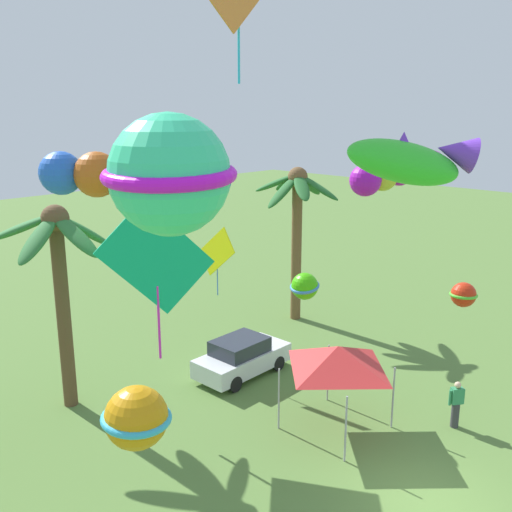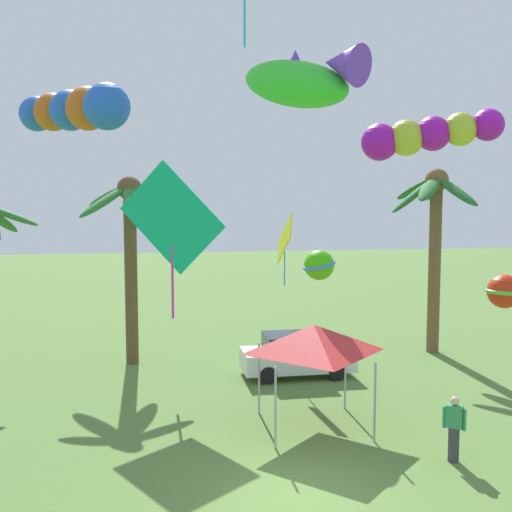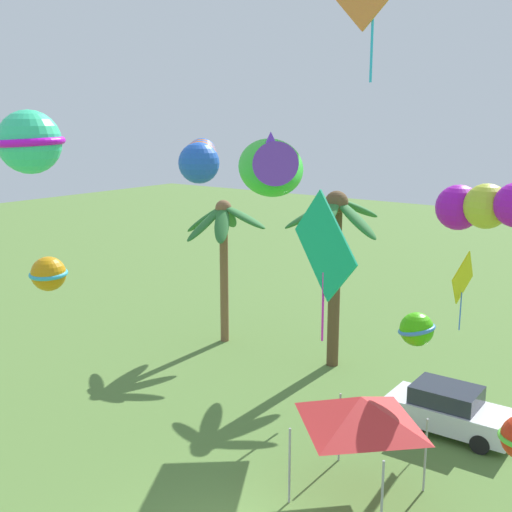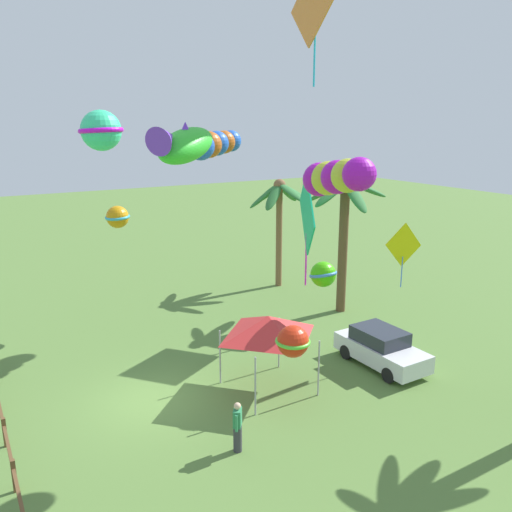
{
  "view_description": "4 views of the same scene",
  "coord_description": "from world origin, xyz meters",
  "px_view_note": "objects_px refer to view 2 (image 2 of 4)",
  "views": [
    {
      "loc": [
        -12.56,
        -5.85,
        10.09
      ],
      "look_at": [
        -0.8,
        5.48,
        5.89
      ],
      "focal_mm": 40.57,
      "sensor_mm": 36.0,
      "label": 1
    },
    {
      "loc": [
        -2.82,
        -12.51,
        6.31
      ],
      "look_at": [
        -0.14,
        4.71,
        4.68
      ],
      "focal_mm": 44.44,
      "sensor_mm": 36.0,
      "label": 2
    },
    {
      "loc": [
        8.24,
        -9.74,
        9.83
      ],
      "look_at": [
        -1.82,
        3.7,
        6.16
      ],
      "focal_mm": 44.68,
      "sensor_mm": 36.0,
      "label": 3
    },
    {
      "loc": [
        16.32,
        -5.32,
        9.54
      ],
      "look_at": [
        -0.16,
        4.32,
        4.67
      ],
      "focal_mm": 37.1,
      "sensor_mm": 36.0,
      "label": 4
    }
  ],
  "objects_px": {
    "palm_tree_1": "(130,225)",
    "festival_tent": "(314,339)",
    "spectator_0": "(454,428)",
    "kite_diamond_9": "(285,239)",
    "kite_tube_7": "(426,135)",
    "kite_tube_3": "(74,110)",
    "kite_ball_6": "(319,265)",
    "kite_ball_8": "(504,291)",
    "parked_car_0": "(296,355)",
    "palm_tree_0": "(435,216)",
    "kite_fish_2": "(302,80)",
    "kite_diamond_0": "(172,220)"
  },
  "relations": [
    {
      "from": "parked_car_0",
      "to": "kite_ball_8",
      "type": "bearing_deg",
      "value": -61.32
    },
    {
      "from": "kite_fish_2",
      "to": "kite_ball_8",
      "type": "xyz_separation_m",
      "value": [
        5.37,
        0.66,
        -4.89
      ]
    },
    {
      "from": "festival_tent",
      "to": "kite_tube_3",
      "type": "xyz_separation_m",
      "value": [
        -6.29,
        1.07,
        6.13
      ]
    },
    {
      "from": "festival_tent",
      "to": "kite_diamond_0",
      "type": "distance_m",
      "value": 6.44
    },
    {
      "from": "kite_ball_6",
      "to": "kite_ball_8",
      "type": "height_order",
      "value": "kite_ball_6"
    },
    {
      "from": "palm_tree_1",
      "to": "kite_tube_3",
      "type": "bearing_deg",
      "value": -99.53
    },
    {
      "from": "kite_fish_2",
      "to": "kite_diamond_9",
      "type": "height_order",
      "value": "kite_fish_2"
    },
    {
      "from": "parked_car_0",
      "to": "festival_tent",
      "type": "distance_m",
      "value": 5.25
    },
    {
      "from": "kite_fish_2",
      "to": "kite_diamond_9",
      "type": "xyz_separation_m",
      "value": [
        1.38,
        8.64,
        -4.08
      ]
    },
    {
      "from": "palm_tree_0",
      "to": "kite_ball_8",
      "type": "relative_size",
      "value": 5.98
    },
    {
      "from": "spectator_0",
      "to": "palm_tree_0",
      "type": "bearing_deg",
      "value": 68.33
    },
    {
      "from": "spectator_0",
      "to": "kite_ball_6",
      "type": "height_order",
      "value": "kite_ball_6"
    },
    {
      "from": "palm_tree_0",
      "to": "kite_fish_2",
      "type": "bearing_deg",
      "value": -127.66
    },
    {
      "from": "festival_tent",
      "to": "kite_diamond_9",
      "type": "bearing_deg",
      "value": 86.22
    },
    {
      "from": "palm_tree_1",
      "to": "parked_car_0",
      "type": "xyz_separation_m",
      "value": [
        5.81,
        -2.68,
        -4.53
      ]
    },
    {
      "from": "spectator_0",
      "to": "kite_tube_3",
      "type": "xyz_separation_m",
      "value": [
        -9.05,
        3.83,
        7.78
      ]
    },
    {
      "from": "kite_ball_8",
      "to": "festival_tent",
      "type": "bearing_deg",
      "value": 155.88
    },
    {
      "from": "spectator_0",
      "to": "kite_diamond_0",
      "type": "relative_size",
      "value": 0.31
    },
    {
      "from": "kite_tube_3",
      "to": "kite_tube_7",
      "type": "distance_m",
      "value": 9.53
    },
    {
      "from": "festival_tent",
      "to": "kite_diamond_9",
      "type": "height_order",
      "value": "kite_diamond_9"
    },
    {
      "from": "palm_tree_0",
      "to": "parked_car_0",
      "type": "xyz_separation_m",
      "value": [
        -6.22,
        -2.59,
        -4.8
      ]
    },
    {
      "from": "kite_diamond_0",
      "to": "kite_ball_6",
      "type": "relative_size",
      "value": 4.33
    },
    {
      "from": "spectator_0",
      "to": "kite_tube_3",
      "type": "bearing_deg",
      "value": 157.05
    },
    {
      "from": "palm_tree_1",
      "to": "kite_ball_6",
      "type": "xyz_separation_m",
      "value": [
        5.82,
        -5.72,
        -1.01
      ]
    },
    {
      "from": "kite_diamond_0",
      "to": "spectator_0",
      "type": "bearing_deg",
      "value": -47.39
    },
    {
      "from": "spectator_0",
      "to": "kite_diamond_9",
      "type": "height_order",
      "value": "kite_diamond_9"
    },
    {
      "from": "kite_fish_2",
      "to": "kite_tube_3",
      "type": "height_order",
      "value": "kite_fish_2"
    },
    {
      "from": "festival_tent",
      "to": "kite_ball_8",
      "type": "bearing_deg",
      "value": -24.12
    },
    {
      "from": "palm_tree_1",
      "to": "festival_tent",
      "type": "height_order",
      "value": "palm_tree_1"
    },
    {
      "from": "parked_car_0",
      "to": "kite_tube_3",
      "type": "relative_size",
      "value": 1.09
    },
    {
      "from": "palm_tree_1",
      "to": "kite_ball_8",
      "type": "bearing_deg",
      "value": -44.98
    },
    {
      "from": "kite_diamond_0",
      "to": "kite_diamond_9",
      "type": "xyz_separation_m",
      "value": [
        4.1,
        1.75,
        -0.8
      ]
    },
    {
      "from": "kite_ball_6",
      "to": "kite_diamond_9",
      "type": "relative_size",
      "value": 0.45
    },
    {
      "from": "kite_ball_8",
      "to": "parked_car_0",
      "type": "bearing_deg",
      "value": 118.68
    },
    {
      "from": "palm_tree_1",
      "to": "kite_tube_7",
      "type": "bearing_deg",
      "value": -41.48
    },
    {
      "from": "palm_tree_1",
      "to": "kite_diamond_0",
      "type": "height_order",
      "value": "kite_diamond_0"
    },
    {
      "from": "kite_ball_6",
      "to": "kite_tube_7",
      "type": "relative_size",
      "value": 0.32
    },
    {
      "from": "parked_car_0",
      "to": "kite_diamond_0",
      "type": "relative_size",
      "value": 0.76
    },
    {
      "from": "palm_tree_1",
      "to": "kite_tube_7",
      "type": "relative_size",
      "value": 1.91
    },
    {
      "from": "spectator_0",
      "to": "kite_fish_2",
      "type": "distance_m",
      "value": 8.87
    },
    {
      "from": "parked_car_0",
      "to": "kite_tube_3",
      "type": "bearing_deg",
      "value": -150.84
    },
    {
      "from": "kite_tube_7",
      "to": "parked_car_0",
      "type": "bearing_deg",
      "value": 118.5
    },
    {
      "from": "spectator_0",
      "to": "kite_ball_8",
      "type": "bearing_deg",
      "value": 25.99
    },
    {
      "from": "kite_ball_6",
      "to": "parked_car_0",
      "type": "bearing_deg",
      "value": 90.11
    },
    {
      "from": "kite_ball_6",
      "to": "kite_ball_8",
      "type": "xyz_separation_m",
      "value": [
        3.77,
        -3.86,
        -0.31
      ]
    },
    {
      "from": "parked_car_0",
      "to": "kite_tube_3",
      "type": "distance_m",
      "value": 11.14
    },
    {
      "from": "festival_tent",
      "to": "kite_tube_7",
      "type": "relative_size",
      "value": 0.77
    },
    {
      "from": "kite_diamond_0",
      "to": "kite_tube_7",
      "type": "distance_m",
      "value": 8.34
    },
    {
      "from": "spectator_0",
      "to": "kite_ball_6",
      "type": "xyz_separation_m",
      "value": [
        -2.13,
        4.65,
        3.45
      ]
    },
    {
      "from": "palm_tree_0",
      "to": "spectator_0",
      "type": "height_order",
      "value": "palm_tree_0"
    }
  ]
}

